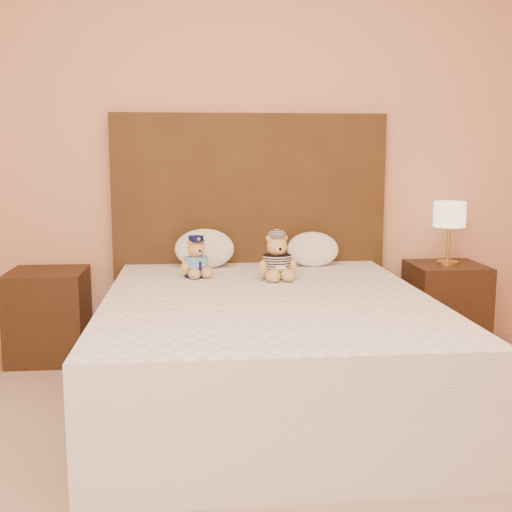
{
  "coord_description": "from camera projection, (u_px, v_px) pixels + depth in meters",
  "views": [
    {
      "loc": [
        -0.35,
        -1.9,
        1.24
      ],
      "look_at": [
        -0.03,
        1.45,
        0.71
      ],
      "focal_mm": 45.0,
      "sensor_mm": 36.0,
      "label": 1
    }
  ],
  "objects": [
    {
      "name": "bed",
      "position": [
        267.0,
        348.0,
        3.24
      ],
      "size": [
        1.6,
        2.0,
        0.55
      ],
      "color": "white",
      "rests_on": "ground"
    },
    {
      "name": "headboard",
      "position": [
        250.0,
        231.0,
        4.15
      ],
      "size": [
        1.75,
        0.08,
        1.5
      ],
      "primitive_type": "cube",
      "color": "#463015",
      "rests_on": "ground"
    },
    {
      "name": "nightstand_left",
      "position": [
        49.0,
        315.0,
        3.9
      ],
      "size": [
        0.45,
        0.45,
        0.55
      ],
      "primitive_type": "cube",
      "color": "#322110",
      "rests_on": "ground"
    },
    {
      "name": "nightstand_right",
      "position": [
        445.0,
        306.0,
        4.14
      ],
      "size": [
        0.45,
        0.45,
        0.55
      ],
      "primitive_type": "cube",
      "color": "#322110",
      "rests_on": "ground"
    },
    {
      "name": "lamp",
      "position": [
        449.0,
        218.0,
        4.05
      ],
      "size": [
        0.2,
        0.2,
        0.4
      ],
      "color": "gold",
      "rests_on": "nightstand_right"
    },
    {
      "name": "teddy_police",
      "position": [
        196.0,
        257.0,
        3.65
      ],
      "size": [
        0.26,
        0.25,
        0.23
      ],
      "primitive_type": null,
      "rotation": [
        0.0,
        0.0,
        0.36
      ],
      "color": "tan",
      "rests_on": "bed"
    },
    {
      "name": "teddy_prisoner",
      "position": [
        277.0,
        257.0,
        3.57
      ],
      "size": [
        0.26,
        0.25,
        0.26
      ],
      "primitive_type": null,
      "rotation": [
        0.0,
        0.0,
        0.14
      ],
      "color": "tan",
      "rests_on": "bed"
    },
    {
      "name": "pillow_left",
      "position": [
        205.0,
        247.0,
        3.96
      ],
      "size": [
        0.37,
        0.24,
        0.26
      ],
      "primitive_type": "ellipsoid",
      "color": "white",
      "rests_on": "bed"
    },
    {
      "name": "pillow_right",
      "position": [
        313.0,
        247.0,
        4.03
      ],
      "size": [
        0.33,
        0.21,
        0.23
      ],
      "primitive_type": "ellipsoid",
      "color": "white",
      "rests_on": "bed"
    }
  ]
}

